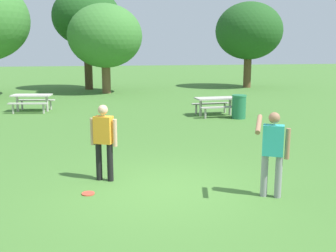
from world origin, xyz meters
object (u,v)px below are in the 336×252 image
Objects in this scene: trash_can_beside_table at (239,107)px; tree_far_right at (105,36)px; person_thrower at (104,138)px; picnic_table_far at (32,99)px; picnic_table_near at (216,102)px; tree_broad_center at (86,17)px; tree_slender_mid at (249,31)px; frisbee at (88,194)px; person_catcher at (273,148)px.

tree_far_right is (-4.77, 10.53, 3.07)m from trash_can_beside_table.
person_thrower is 1.71× the size of trash_can_beside_table.
picnic_table_far is 0.35× the size of tree_far_right.
picnic_table_near is at bearing -19.46° from picnic_table_far.
trash_can_beside_table is (0.71, -0.85, -0.08)m from picnic_table_near.
tree_slender_mid is (11.34, -0.95, -0.85)m from tree_broad_center.
picnic_table_far is at bearing 157.00° from trash_can_beside_table.
picnic_table_near is 14.09m from tree_broad_center.
person_thrower is 20.34m from tree_broad_center.
tree_far_right reaches higher than picnic_table_near.
tree_slender_mid reaches higher than frisbee.
picnic_table_near is 1.84× the size of trash_can_beside_table.
tree_broad_center is 11.41m from tree_slender_mid.
tree_far_right is (3.68, 6.95, 2.99)m from picnic_table_far.
tree_broad_center is (-5.14, 12.39, 4.31)m from picnic_table_near.
tree_far_right is 10.43m from tree_slender_mid.
picnic_table_far is (-7.74, 2.74, 0.00)m from picnic_table_near.
tree_broad_center is (-5.85, 13.24, 4.39)m from trash_can_beside_table.
picnic_table_near is at bearing 78.07° from person_catcher.
tree_broad_center is (-0.14, 19.95, 3.93)m from person_thrower.
person_thrower is at bearing 64.88° from frisbee.
tree_far_right is at bearing -68.38° from tree_broad_center.
tree_slender_mid is (8.15, 20.64, 3.05)m from person_catcher.
person_thrower is 22.28m from tree_slender_mid.
tree_slender_mid is at bearing 59.49° from person_thrower.
picnic_table_far is at bearing 102.13° from frisbee.
tree_far_right is at bearing 62.10° from picnic_table_far.
person_thrower is at bearing -120.51° from tree_slender_mid.
person_catcher is at bearing -28.07° from person_thrower.
tree_slender_mid reaches higher than person_catcher.
picnic_table_far is at bearing 115.93° from person_catcher.
frisbee is 9.65m from trash_can_beside_table.
trash_can_beside_table reaches higher than frisbee.
trash_can_beside_table is (2.65, 8.34, -0.48)m from person_catcher.
trash_can_beside_table is at bearing 72.37° from person_catcher.
person_thrower reaches higher than trash_can_beside_table.
picnic_table_far is 0.32× the size of tree_slender_mid.
tree_slender_mid is (10.27, 1.76, 0.46)m from tree_far_right.
person_thrower is 0.30× the size of tree_far_right.
person_catcher is 13.27m from picnic_table_far.
person_thrower is at bearing -130.36° from trash_can_beside_table.
frisbee is 23.27m from tree_slender_mid.
person_thrower is at bearing -93.09° from tree_far_right.
person_thrower is 1.00× the size of person_catcher.
frisbee is 18.41m from tree_far_right.
person_thrower is 8.82m from trash_can_beside_table.
tree_broad_center reaches higher than frisbee.
tree_broad_center is at bearing 175.24° from tree_slender_mid.
trash_can_beside_table is (5.70, 6.71, -0.46)m from person_thrower.
tree_broad_center is (-3.20, 21.58, 3.91)m from person_catcher.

